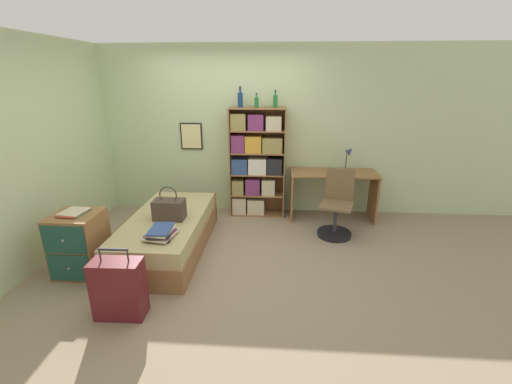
# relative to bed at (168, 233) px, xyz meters

# --- Properties ---
(ground_plane) EXTENTS (14.00, 14.00, 0.00)m
(ground_plane) POSITION_rel_bed_xyz_m (0.64, -0.02, -0.23)
(ground_plane) COLOR gray
(wall_back) EXTENTS (10.00, 0.09, 2.60)m
(wall_back) POSITION_rel_bed_xyz_m (0.64, 1.51, 1.07)
(wall_back) COLOR beige
(wall_back) RESTS_ON ground_plane
(wall_left) EXTENTS (0.06, 10.00, 2.60)m
(wall_left) POSITION_rel_bed_xyz_m (-1.43, -0.02, 1.07)
(wall_left) COLOR beige
(wall_left) RESTS_ON ground_plane
(bed) EXTENTS (0.91, 1.90, 0.46)m
(bed) POSITION_rel_bed_xyz_m (0.00, 0.00, 0.00)
(bed) COLOR olive
(bed) RESTS_ON ground_plane
(handbag) EXTENTS (0.37, 0.23, 0.42)m
(handbag) POSITION_rel_bed_xyz_m (0.07, -0.08, 0.36)
(handbag) COLOR #47382D
(handbag) RESTS_ON bed
(book_stack_on_bed) EXTENTS (0.34, 0.37, 0.11)m
(book_stack_on_bed) POSITION_rel_bed_xyz_m (0.13, -0.60, 0.29)
(book_stack_on_bed) COLOR #7A336B
(book_stack_on_bed) RESTS_ON bed
(suitcase) EXTENTS (0.46, 0.24, 0.70)m
(suitcase) POSITION_rel_bed_xyz_m (-0.04, -1.31, 0.06)
(suitcase) COLOR #5B191E
(suitcase) RESTS_ON ground_plane
(dresser) EXTENTS (0.50, 0.52, 0.71)m
(dresser) POSITION_rel_bed_xyz_m (-0.82, -0.59, 0.12)
(dresser) COLOR olive
(dresser) RESTS_ON ground_plane
(magazine_pile_on_dresser) EXTENTS (0.28, 0.31, 0.03)m
(magazine_pile_on_dresser) POSITION_rel_bed_xyz_m (-0.84, -0.57, 0.49)
(magazine_pile_on_dresser) COLOR #427A4C
(magazine_pile_on_dresser) RESTS_ON dresser
(bookcase) EXTENTS (0.85, 0.33, 1.69)m
(bookcase) POSITION_rel_bed_xyz_m (1.03, 1.28, 0.62)
(bookcase) COLOR olive
(bookcase) RESTS_ON ground_plane
(bottle_green) EXTENTS (0.08, 0.08, 0.30)m
(bottle_green) POSITION_rel_bed_xyz_m (0.80, 1.31, 1.57)
(bottle_green) COLOR navy
(bottle_green) RESTS_ON bookcase
(bottle_brown) EXTENTS (0.06, 0.06, 0.21)m
(bottle_brown) POSITION_rel_bed_xyz_m (1.05, 1.27, 1.54)
(bottle_brown) COLOR #1E6B2D
(bottle_brown) RESTS_ON bookcase
(bottle_clear) EXTENTS (0.06, 0.06, 0.25)m
(bottle_clear) POSITION_rel_bed_xyz_m (1.32, 1.34, 1.56)
(bottle_clear) COLOR #1E6B2D
(bottle_clear) RESTS_ON bookcase
(desk) EXTENTS (1.30, 0.54, 0.75)m
(desk) POSITION_rel_bed_xyz_m (2.23, 1.18, 0.30)
(desk) COLOR olive
(desk) RESTS_ON ground_plane
(desk_lamp) EXTENTS (0.18, 0.13, 0.39)m
(desk_lamp) POSITION_rel_bed_xyz_m (2.44, 1.24, 0.78)
(desk_lamp) COLOR navy
(desk_lamp) RESTS_ON desk
(desk_chair) EXTENTS (0.54, 0.54, 0.93)m
(desk_chair) POSITION_rel_bed_xyz_m (2.21, 0.59, 0.07)
(desk_chair) COLOR black
(desk_chair) RESTS_ON ground_plane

